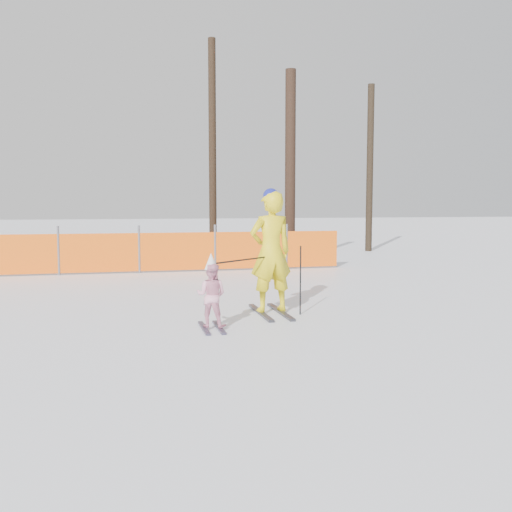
# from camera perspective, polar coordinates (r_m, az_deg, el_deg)

# --- Properties ---
(ground) EXTENTS (120.00, 120.00, 0.00)m
(ground) POSITION_cam_1_polar(r_m,az_deg,el_deg) (8.54, 0.77, -7.00)
(ground) COLOR white
(ground) RESTS_ON ground
(adult) EXTENTS (0.78, 1.45, 2.06)m
(adult) POSITION_cam_1_polar(r_m,az_deg,el_deg) (9.35, 1.48, 0.48)
(adult) COLOR black
(adult) RESTS_ON ground
(child) EXTENTS (0.56, 0.87, 1.11)m
(child) POSITION_cam_1_polar(r_m,az_deg,el_deg) (8.27, -4.50, -3.84)
(child) COLOR black
(child) RESTS_ON ground
(ski_poles) EXTENTS (1.50, 0.79, 1.13)m
(ski_poles) POSITION_cam_1_polar(r_m,az_deg,el_deg) (9.03, 1.55, -1.41)
(ski_poles) COLOR black
(ski_poles) RESTS_ON ground
(safety_fence) EXTENTS (15.50, 0.06, 1.25)m
(safety_fence) POSITION_cam_1_polar(r_m,az_deg,el_deg) (15.28, -20.35, 0.22)
(safety_fence) COLOR #595960
(safety_fence) RESTS_ON ground
(tree_trunks) EXTENTS (6.64, 3.43, 6.81)m
(tree_trunks) POSITION_cam_1_polar(r_m,az_deg,el_deg) (18.98, 4.13, 9.20)
(tree_trunks) COLOR black
(tree_trunks) RESTS_ON ground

